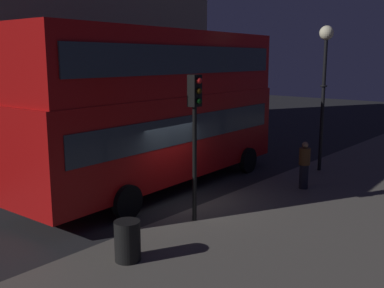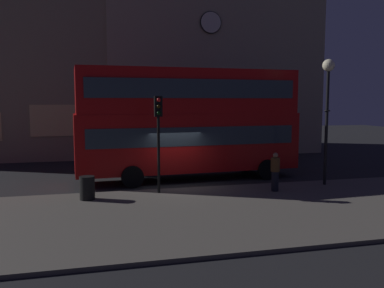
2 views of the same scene
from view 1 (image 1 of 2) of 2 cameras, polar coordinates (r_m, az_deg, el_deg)
ground_plane at (r=14.73m, az=-2.02°, el=-7.43°), size 80.00×80.00×0.00m
sidewalk_slab at (r=12.15m, az=15.90°, el=-11.61°), size 44.00×7.98×0.12m
building_plain_facade at (r=28.08m, az=-16.14°, el=16.01°), size 16.04×8.89×14.71m
double_decker_bus at (r=15.79m, az=-3.71°, el=5.28°), size 11.38×3.18×5.54m
traffic_light_near_kerb at (r=12.14m, az=0.39°, el=3.38°), size 0.32×0.36×4.07m
street_lamp at (r=18.60m, az=16.51°, el=10.00°), size 0.55×0.55×5.74m
pedestrian at (r=16.13m, az=14.04°, el=-2.58°), size 0.39×0.39×1.67m
litter_bin at (r=10.42m, az=-8.18°, el=-12.05°), size 0.59×0.59×0.92m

